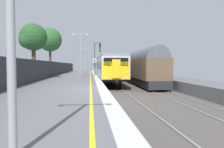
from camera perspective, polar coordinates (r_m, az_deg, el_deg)
The scene contains 10 objects.
ground at distance 13.95m, azimuth 6.74°, elevation -6.36°, with size 17.40×110.00×1.21m.
commuter_train_at_platform at distance 50.54m, azimuth -3.09°, elevation 2.07°, with size 2.83×61.04×3.81m.
freight_train_adjacent_track at distance 46.04m, azimuth 2.19°, elevation 2.18°, with size 2.60×53.54×4.37m.
signal_gantry at distance 34.15m, azimuth -4.23°, elevation 5.21°, with size 1.10×0.24×5.16m.
speed_limit_sign at distance 29.23m, azimuth -4.66°, elevation 2.50°, with size 0.59×0.08×2.48m.
platform_lamp_mid at distance 28.34m, azimuth -8.48°, elevation 6.09°, with size 2.00×0.20×5.72m.
platform_lamp_far at distance 53.02m, azimuth -7.28°, elevation 4.30°, with size 2.00×0.20×5.65m.
platform_back_fence at distance 14.38m, azimuth -26.51°, elevation 0.32°, with size 0.07×99.00×2.02m.
background_tree_left at distance 38.34m, azimuth -16.17°, elevation 8.64°, with size 4.02×4.02×7.91m.
background_tree_centre at distance 25.39m, azimuth -20.63°, elevation 9.00°, with size 3.01×3.01×6.14m.
Camera 1 is at (-0.39, -13.45, 1.50)m, focal length 34.01 mm.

